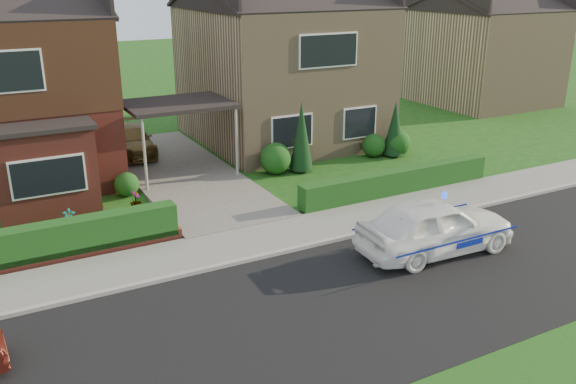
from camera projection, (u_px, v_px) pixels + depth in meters
ground at (338, 306)px, 13.96m from camera, size 120.00×120.00×0.00m
road at (338, 306)px, 13.96m from camera, size 60.00×6.00×0.02m
kerb at (277, 253)px, 16.47m from camera, size 60.00×0.16×0.12m
sidewalk at (260, 239)px, 17.34m from camera, size 60.00×2.00×0.10m
driveway at (181, 173)px, 23.06m from camera, size 3.80×12.00×0.12m
house_right at (280, 58)px, 26.89m from camera, size 7.50×8.06×7.25m
carport_link at (178, 105)px, 22.14m from camera, size 3.80×3.00×2.77m
dwarf_wall at (38, 262)px, 15.72m from camera, size 7.70×0.25×0.36m
hedge_left at (38, 265)px, 15.90m from camera, size 7.50×0.55×0.90m
hedge_right at (396, 195)px, 20.97m from camera, size 7.50×0.55×0.80m
shrub_left_mid at (79, 188)px, 19.67m from camera, size 1.32×1.32×1.32m
shrub_left_near at (127, 184)px, 20.71m from camera, size 0.84×0.84×0.84m
shrub_right_near at (276, 158)px, 22.97m from camera, size 1.20×1.20×1.20m
shrub_right_mid at (374, 146)px, 25.14m from camera, size 0.96×0.96×0.96m
shrub_right_far at (398, 143)px, 25.31m from camera, size 1.08×1.08×1.08m
conifer_a at (301, 138)px, 23.01m from camera, size 0.90×0.90×2.60m
conifer_b at (395, 130)px, 25.03m from camera, size 0.90×0.90×2.20m
neighbour_right at (482, 57)px, 35.22m from camera, size 6.50×7.00×5.20m
police_car at (436, 227)px, 16.41m from camera, size 4.08×4.52×1.68m
driveway_car at (131, 140)px, 25.14m from camera, size 1.90×4.02×1.13m
potted_plant_a at (70, 221)px, 17.84m from camera, size 0.40×0.30×0.70m
potted_plant_b at (39, 206)px, 18.94m from camera, size 0.53×0.53×0.76m
potted_plant_c at (136, 202)px, 19.41m from camera, size 0.49×0.49×0.66m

